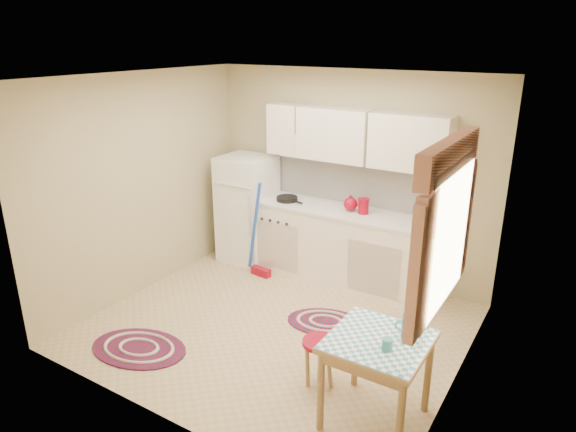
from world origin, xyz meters
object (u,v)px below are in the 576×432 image
(fridge, at_px, (247,209))
(base_cabinets, at_px, (331,245))
(table, at_px, (376,380))
(stool, at_px, (320,362))

(fridge, distance_m, base_cabinets, 1.25)
(table, relative_size, stool, 1.71)
(table, distance_m, stool, 0.62)
(fridge, height_order, base_cabinets, fridge)
(fridge, xyz_separation_m, stool, (2.08, -1.82, -0.49))
(base_cabinets, height_order, stool, base_cabinets)
(base_cabinets, height_order, table, base_cabinets)
(stool, bearing_deg, table, -16.50)
(table, height_order, stool, table)
(base_cabinets, bearing_deg, stool, -65.28)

